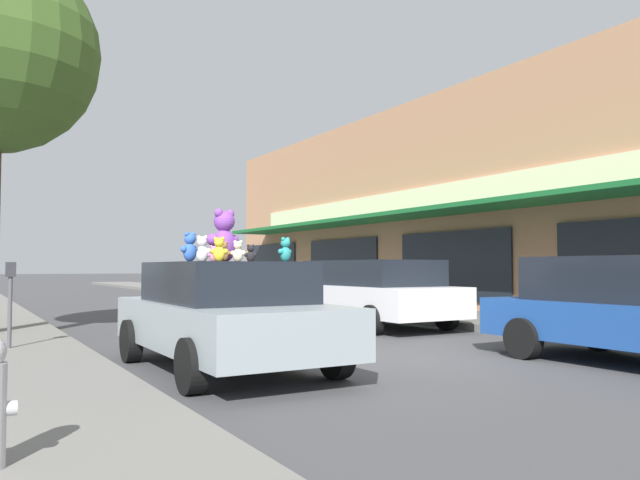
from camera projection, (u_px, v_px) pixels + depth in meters
ground_plane at (386, 358)px, 9.28m from camera, size 260.00×260.00×0.00m
sidewalk_far at (611, 333)px, 11.97m from camera, size 3.02×90.00×0.16m
storefront_row at (574, 208)px, 20.81m from camera, size 12.50×29.85×6.66m
plush_art_car at (226, 313)px, 8.23m from camera, size 2.03×4.23×1.42m
teddy_bear_giant at (224, 237)px, 8.69m from camera, size 0.56×0.41×0.74m
teddy_bear_pink at (214, 254)px, 8.30m from camera, size 0.16×0.10×0.22m
teddy_bear_blue at (190, 247)px, 7.68m from camera, size 0.28×0.21×0.37m
teddy_bear_white at (202, 249)px, 8.81m from camera, size 0.25×0.27×0.38m
teddy_bear_teal at (285, 250)px, 8.23m from camera, size 0.25×0.18×0.33m
teddy_bear_brown at (224, 252)px, 8.40m from camera, size 0.20×0.19×0.29m
teddy_bear_yellow at (219, 250)px, 8.00m from camera, size 0.23×0.20×0.32m
teddy_bear_cream at (238, 252)px, 8.27m from camera, size 0.20×0.19×0.29m
teddy_bear_black at (250, 254)px, 9.14m from camera, size 0.20×0.12×0.27m
parked_car_far_center at (371, 291)px, 14.14m from camera, size 2.14×4.64×1.51m
parking_meter at (10, 293)px, 9.24m from camera, size 0.14×0.10×1.27m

